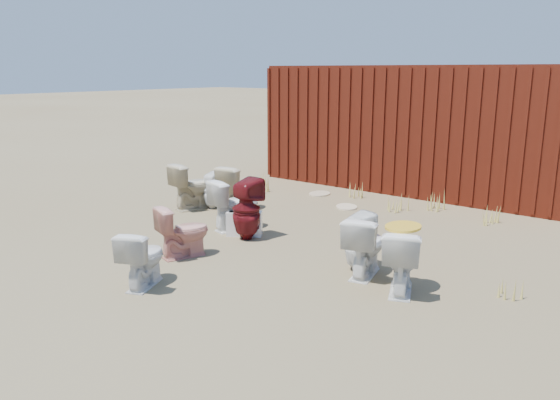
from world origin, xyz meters
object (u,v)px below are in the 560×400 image
Objects in this scene: toilet_front_c at (143,258)px; toilet_back_yellowlid at (401,260)px; toilet_back_beige_left at (194,186)px; toilet_front_e at (365,246)px; toilet_front_a at (235,205)px; toilet_front_maroon at (246,209)px; loose_tank at (244,224)px; toilet_back_e at (358,242)px; toilet_back_a at (212,190)px; toilet_back_beige_right at (239,188)px; shipping_container at (422,127)px; toilet_front_pink at (183,231)px.

toilet_back_yellowlid is (2.28, 1.61, 0.03)m from toilet_front_c.
toilet_front_e is at bearing 177.11° from toilet_back_beige_left.
toilet_front_maroon is at bearing 166.64° from toilet_front_a.
loose_tank is at bearing -103.52° from toilet_front_c.
toilet_back_e is 1.40× the size of loose_tank.
toilet_front_maroon is 1.88m from toilet_back_a.
toilet_back_beige_right is (-3.16, 1.30, 0.03)m from toilet_front_e.
shipping_container reaches higher than toilet_front_maroon.
toilet_front_e is (1.73, 1.79, 0.03)m from toilet_front_c.
toilet_back_yellowlid is at bearing -43.98° from loose_tank.
toilet_back_yellowlid is (2.20, -5.30, -0.85)m from shipping_container.
toilet_front_e is 1.01× the size of toilet_back_e.
toilet_front_maroon is at bearing 147.89° from toilet_back_a.
toilet_front_a is 0.88× the size of toilet_front_maroon.
loose_tank is at bearing -69.85° from toilet_front_pink.
toilet_back_a is at bearing 117.17° from loose_tank.
toilet_front_c is 3.46m from toilet_back_beige_left.
toilet_back_beige_left is at bearing 125.98° from loose_tank.
toilet_front_pink is at bearing 38.45° from toilet_back_e.
loose_tank is at bearing 148.72° from toilet_back_a.
toilet_front_c reaches higher than loose_tank.
toilet_back_e is at bearing 177.90° from toilet_back_beige_left.
toilet_back_beige_left is (-0.25, -0.19, 0.08)m from toilet_back_a.
toilet_back_e is (1.59, 1.88, 0.03)m from toilet_front_c.
toilet_back_yellowlid is at bearing -67.46° from shipping_container.
toilet_front_pink is 2.20m from toilet_back_e.
toilet_back_beige_left reaches higher than toilet_back_yellowlid.
toilet_back_e is (3.48, -1.03, 0.04)m from toilet_back_a.
shipping_container is 4.81m from toilet_front_a.
toilet_front_a is at bearing -99.56° from shipping_container.
shipping_container is at bearing -83.39° from toilet_front_a.
toilet_back_yellowlid is at bearing 154.47° from toilet_back_beige_right.
toilet_back_e is (3.02, -1.21, -0.04)m from toilet_back_beige_right.
toilet_front_maroon is 1.72× the size of loose_tank.
toilet_back_beige_left is 0.80m from toilet_back_beige_right.
loose_tank is (-2.67, 0.48, -0.18)m from toilet_back_yellowlid.
toilet_front_maroon reaches higher than toilet_back_a.
toilet_front_c is 0.83× the size of toilet_back_beige_right.
shipping_container is 7.66× the size of toilet_back_beige_left.
toilet_back_yellowlid is (2.66, 0.68, 0.02)m from toilet_front_pink.
toilet_back_beige_right is at bearing -44.67° from toilet_front_pink.
toilet_back_beige_right reaches higher than toilet_front_e.
loose_tank is at bearing 6.96° from toilet_back_e.
loose_tank is at bearing 131.94° from toilet_back_beige_right.
toilet_front_e is at bearing -174.08° from toilet_front_a.
toilet_back_e is at bearing -44.86° from toilet_back_yellowlid.
toilet_front_pink is 1.03× the size of toilet_front_c.
toilet_back_yellowlid is 0.73m from toilet_back_e.
toilet_back_beige_right reaches higher than toilet_back_yellowlid.
toilet_front_e is at bearing 160.27° from toilet_back_e.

